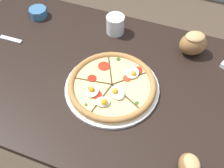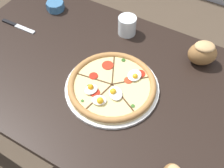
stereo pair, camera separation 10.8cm
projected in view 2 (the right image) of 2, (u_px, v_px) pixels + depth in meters
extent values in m
plane|color=brown|center=(121.00, 162.00, 1.72)|extent=(12.00, 12.00, 0.00)
cube|color=black|center=(125.00, 87.00, 1.13)|extent=(1.58, 0.81, 0.03)
cube|color=black|center=(50.00, 41.00, 1.85)|extent=(0.06, 0.06, 0.73)
cylinder|color=white|center=(112.00, 88.00, 1.10)|extent=(0.37, 0.37, 0.01)
cylinder|color=#E5C684|center=(112.00, 86.00, 1.10)|extent=(0.35, 0.35, 0.01)
cylinder|color=#E0CC84|center=(112.00, 85.00, 1.09)|extent=(0.31, 0.31, 0.00)
torus|color=#B27A42|center=(112.00, 85.00, 1.09)|extent=(0.35, 0.35, 0.02)
cube|color=#472D19|center=(99.00, 97.00, 1.05)|extent=(0.03, 0.15, 0.00)
cube|color=#472D19|center=(123.00, 98.00, 1.05)|extent=(0.14, 0.08, 0.00)
cube|color=#472D19|center=(131.00, 81.00, 1.10)|extent=(0.11, 0.11, 0.00)
cube|color=#472D19|center=(113.00, 70.00, 1.14)|extent=(0.07, 0.14, 0.00)
cube|color=#472D19|center=(94.00, 79.00, 1.11)|extent=(0.15, 0.03, 0.00)
cylinder|color=red|center=(94.00, 76.00, 1.11)|extent=(0.04, 0.04, 0.00)
cylinder|color=red|center=(95.00, 93.00, 1.06)|extent=(0.04, 0.04, 0.00)
cylinder|color=red|center=(140.00, 74.00, 1.12)|extent=(0.04, 0.04, 0.00)
cylinder|color=red|center=(108.00, 65.00, 1.15)|extent=(0.05, 0.05, 0.00)
cylinder|color=red|center=(128.00, 80.00, 1.10)|extent=(0.03, 0.03, 0.00)
ellipsoid|color=white|center=(135.00, 75.00, 1.11)|extent=(0.05, 0.06, 0.01)
sphere|color=#F4AD1E|center=(135.00, 76.00, 1.10)|extent=(0.02, 0.02, 0.02)
ellipsoid|color=white|center=(115.00, 93.00, 1.05)|extent=(0.08, 0.08, 0.01)
sphere|color=#F4AD1E|center=(113.00, 91.00, 1.05)|extent=(0.02, 0.02, 0.02)
ellipsoid|color=white|center=(91.00, 89.00, 1.06)|extent=(0.05, 0.06, 0.01)
sphere|color=orange|center=(91.00, 87.00, 1.06)|extent=(0.02, 0.02, 0.02)
ellipsoid|color=white|center=(99.00, 100.00, 1.03)|extent=(0.07, 0.06, 0.01)
sphere|color=#F4AD1E|center=(100.00, 101.00, 1.02)|extent=(0.03, 0.03, 0.03)
cylinder|color=#386B23|center=(89.00, 86.00, 1.08)|extent=(0.01, 0.01, 0.00)
cylinder|color=#386B23|center=(133.00, 106.00, 1.02)|extent=(0.01, 0.01, 0.00)
cylinder|color=#386B23|center=(82.00, 101.00, 1.04)|extent=(0.01, 0.01, 0.00)
cylinder|color=#2D5B1E|center=(123.00, 60.00, 1.17)|extent=(0.02, 0.02, 0.00)
cylinder|color=teal|center=(55.00, 6.00, 1.41)|extent=(0.08, 0.08, 0.04)
cylinder|color=beige|center=(55.00, 5.00, 1.40)|extent=(0.07, 0.07, 0.02)
cylinder|color=teal|center=(62.00, 9.00, 1.39)|extent=(0.01, 0.01, 0.04)
cylinder|color=teal|center=(64.00, 5.00, 1.41)|extent=(0.01, 0.01, 0.04)
cylinder|color=teal|center=(60.00, 2.00, 1.43)|extent=(0.01, 0.01, 0.04)
cylinder|color=teal|center=(54.00, 1.00, 1.43)|extent=(0.01, 0.01, 0.04)
cylinder|color=teal|center=(49.00, 3.00, 1.42)|extent=(0.01, 0.01, 0.04)
cylinder|color=teal|center=(47.00, 7.00, 1.40)|extent=(0.01, 0.01, 0.04)
cylinder|color=teal|center=(50.00, 10.00, 1.39)|extent=(0.01, 0.01, 0.04)
cylinder|color=teal|center=(56.00, 11.00, 1.38)|extent=(0.01, 0.01, 0.04)
ellipsoid|color=olive|center=(202.00, 54.00, 1.16)|extent=(0.15, 0.13, 0.10)
ellipsoid|color=tan|center=(205.00, 47.00, 1.13)|extent=(0.10, 0.10, 0.03)
cube|color=silver|center=(25.00, 29.00, 1.33)|extent=(0.11, 0.02, 0.01)
cube|color=black|center=(9.00, 23.00, 1.35)|extent=(0.08, 0.02, 0.01)
cylinder|color=white|center=(127.00, 26.00, 1.28)|extent=(0.08, 0.08, 0.09)
cylinder|color=silver|center=(127.00, 28.00, 1.29)|extent=(0.07, 0.07, 0.05)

